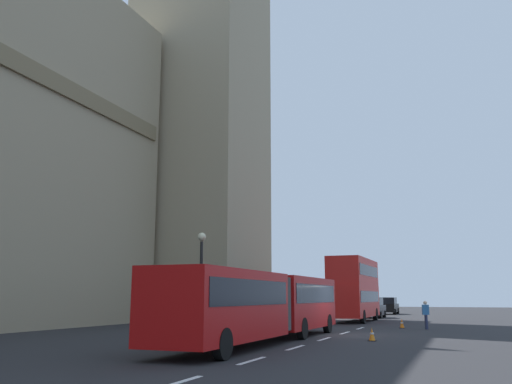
# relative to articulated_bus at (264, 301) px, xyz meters

# --- Properties ---
(ground_plane) EXTENTS (160.00, 160.00, 0.00)m
(ground_plane) POSITION_rel_articulated_bus_xyz_m (5.89, -1.99, -1.75)
(ground_plane) COLOR #262628
(lane_centre_marking) EXTENTS (25.20, 0.16, 0.01)m
(lane_centre_marking) POSITION_rel_articulated_bus_xyz_m (0.38, -1.99, -1.74)
(lane_centre_marking) COLOR silver
(lane_centre_marking) RESTS_ON ground_plane
(articulated_bus) EXTENTS (16.78, 2.54, 2.90)m
(articulated_bus) POSITION_rel_articulated_bus_xyz_m (0.00, 0.00, 0.00)
(articulated_bus) COLOR #B20F0F
(articulated_bus) RESTS_ON ground_plane
(double_decker_bus) EXTENTS (9.24, 2.54, 4.90)m
(double_decker_bus) POSITION_rel_articulated_bus_xyz_m (20.76, 0.00, 0.96)
(double_decker_bus) COLOR red
(double_decker_bus) RESTS_ON ground_plane
(sedan_lead) EXTENTS (4.40, 1.86, 1.85)m
(sedan_lead) POSITION_rel_articulated_bus_xyz_m (28.91, -0.12, -0.83)
(sedan_lead) COLOR black
(sedan_lead) RESTS_ON ground_plane
(sedan_trailing) EXTENTS (4.40, 1.86, 1.85)m
(sedan_trailing) POSITION_rel_articulated_bus_xyz_m (40.33, -0.04, -0.83)
(sedan_trailing) COLOR black
(sedan_trailing) RESTS_ON ground_plane
(traffic_cone_west) EXTENTS (0.36, 0.36, 0.58)m
(traffic_cone_west) POSITION_rel_articulated_bus_xyz_m (2.38, -4.26, -1.46)
(traffic_cone_west) COLOR black
(traffic_cone_west) RESTS_ON ground_plane
(traffic_cone_middle) EXTENTS (0.36, 0.36, 0.58)m
(traffic_cone_middle) POSITION_rel_articulated_bus_xyz_m (13.05, -4.41, -1.46)
(traffic_cone_middle) COLOR black
(traffic_cone_middle) RESTS_ON ground_plane
(street_lamp) EXTENTS (0.44, 0.44, 5.27)m
(street_lamp) POSITION_rel_articulated_bus_xyz_m (2.70, 4.51, 1.31)
(street_lamp) COLOR black
(street_lamp) RESTS_ON ground_plane
(pedestrian_near_cones) EXTENTS (0.36, 0.44, 1.69)m
(pedestrian_near_cones) POSITION_rel_articulated_bus_xyz_m (12.42, -5.93, -0.83)
(pedestrian_near_cones) COLOR #262D4C
(pedestrian_near_cones) RESTS_ON ground_plane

